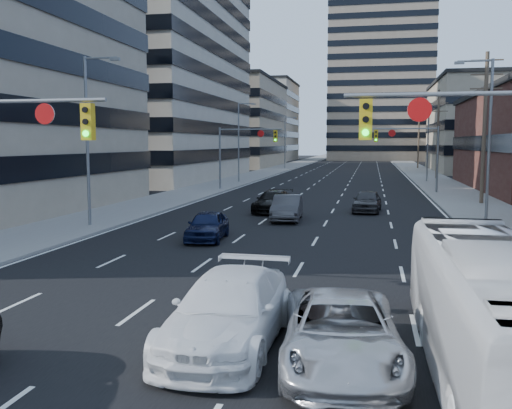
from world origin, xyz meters
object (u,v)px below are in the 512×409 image
at_px(white_van, 229,311).
at_px(sedan_blue, 207,226).
at_px(silver_suv, 341,332).
at_px(transit_bus, 495,314).

xyz_separation_m(white_van, sedan_blue, (-4.41, 13.33, -0.12)).
xyz_separation_m(silver_suv, sedan_blue, (-6.93, 14.02, -0.02)).
relative_size(silver_suv, transit_bus, 0.52).
height_order(white_van, silver_suv, white_van).
distance_m(transit_bus, sedan_blue, 17.36).
bearing_deg(silver_suv, transit_bus, -11.91).
distance_m(silver_suv, sedan_blue, 15.64).
bearing_deg(transit_bus, white_van, 168.64).
bearing_deg(transit_bus, silver_suv, 172.99).
distance_m(silver_suv, transit_bus, 2.93).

